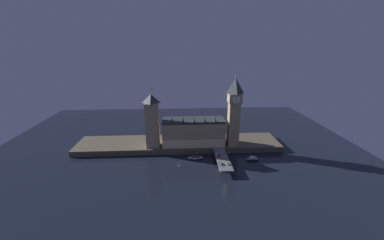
# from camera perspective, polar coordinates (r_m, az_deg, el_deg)

# --- Properties ---
(ground_plane) EXTENTS (400.00, 400.00, 0.00)m
(ground_plane) POSITION_cam_1_polar(r_m,az_deg,el_deg) (228.95, -3.21, -10.39)
(ground_plane) COLOR black
(embankment) EXTENTS (220.00, 42.00, 5.96)m
(embankment) POSITION_cam_1_polar(r_m,az_deg,el_deg) (262.70, -3.25, -5.77)
(embankment) COLOR brown
(embankment) RESTS_ON ground_plane
(parliament_hall) EXTENTS (65.02, 23.79, 33.19)m
(parliament_hall) POSITION_cam_1_polar(r_m,az_deg,el_deg) (250.48, 0.33, -2.82)
(parliament_hall) COLOR tan
(parliament_hall) RESTS_ON embankment
(clock_tower) EXTENTS (13.43, 13.54, 72.63)m
(clock_tower) POSITION_cam_1_polar(r_m,az_deg,el_deg) (243.83, 10.17, 2.40)
(clock_tower) COLOR tan
(clock_tower) RESTS_ON embankment
(victoria_tower) EXTENTS (13.31, 13.31, 61.78)m
(victoria_tower) POSITION_cam_1_polar(r_m,az_deg,el_deg) (242.95, -9.63, -0.18)
(victoria_tower) COLOR tan
(victoria_tower) RESTS_ON embankment
(bridge) EXTENTS (11.66, 46.00, 6.48)m
(bridge) POSITION_cam_1_polar(r_m,az_deg,el_deg) (225.92, 7.39, -9.64)
(bridge) COLOR slate
(bridge) RESTS_ON ground_plane
(car_northbound_lead) EXTENTS (2.07, 4.50, 1.57)m
(car_northbound_lead) POSITION_cam_1_polar(r_m,az_deg,el_deg) (227.62, 6.60, -8.62)
(car_northbound_lead) COLOR red
(car_northbound_lead) RESTS_ON bridge
(car_northbound_trail) EXTENTS (2.00, 3.85, 1.35)m
(car_northbound_trail) POSITION_cam_1_polar(r_m,az_deg,el_deg) (213.91, 7.31, -10.53)
(car_northbound_trail) COLOR navy
(car_northbound_trail) RESTS_ON bridge
(car_southbound_lead) EXTENTS (1.99, 3.86, 1.39)m
(car_southbound_lead) POSITION_cam_1_polar(r_m,az_deg,el_deg) (214.73, 8.69, -10.48)
(car_southbound_lead) COLOR yellow
(car_southbound_lead) RESTS_ON bridge
(car_southbound_trail) EXTENTS (2.09, 3.83, 1.46)m
(car_southbound_trail) POSITION_cam_1_polar(r_m,az_deg,el_deg) (230.38, 7.79, -8.35)
(car_southbound_trail) COLOR silver
(car_southbound_trail) RESTS_ON bridge
(pedestrian_near_rail) EXTENTS (0.38, 0.38, 1.77)m
(pedestrian_near_rail) POSITION_cam_1_polar(r_m,az_deg,el_deg) (214.86, 6.55, -10.27)
(pedestrian_near_rail) COLOR black
(pedestrian_near_rail) RESTS_ON bridge
(pedestrian_mid_walk) EXTENTS (0.38, 0.38, 1.72)m
(pedestrian_mid_walk) POSITION_cam_1_polar(r_m,az_deg,el_deg) (224.12, 8.80, -9.12)
(pedestrian_mid_walk) COLOR black
(pedestrian_mid_walk) RESTS_ON bridge
(pedestrian_far_rail) EXTENTS (0.38, 0.38, 1.68)m
(pedestrian_far_rail) POSITION_cam_1_polar(r_m,az_deg,el_deg) (236.24, 5.57, -7.51)
(pedestrian_far_rail) COLOR black
(pedestrian_far_rail) RESTS_ON bridge
(street_lamp_near) EXTENTS (1.34, 0.60, 5.92)m
(street_lamp_near) POSITION_cam_1_polar(r_m,az_deg,el_deg) (209.56, 6.67, -10.19)
(street_lamp_near) COLOR #2D3333
(street_lamp_near) RESTS_ON bridge
(street_lamp_mid) EXTENTS (1.34, 0.60, 6.76)m
(street_lamp_mid) POSITION_cam_1_polar(r_m,az_deg,el_deg) (224.18, 8.86, -8.17)
(street_lamp_mid) COLOR #2D3333
(street_lamp_mid) RESTS_ON bridge
(street_lamp_far) EXTENTS (1.34, 0.60, 6.17)m
(street_lamp_far) POSITION_cam_1_polar(r_m,az_deg,el_deg) (235.48, 5.47, -6.79)
(street_lamp_far) COLOR #2D3333
(street_lamp_far) RESTS_ON bridge
(boat_upstream) EXTENTS (16.24, 4.05, 3.65)m
(boat_upstream) POSITION_cam_1_polar(r_m,az_deg,el_deg) (235.46, 0.81, -9.15)
(boat_upstream) COLOR #B2A893
(boat_upstream) RESTS_ON ground_plane
(boat_downstream) EXTENTS (11.48, 4.69, 4.00)m
(boat_downstream) POSITION_cam_1_polar(r_m,az_deg,el_deg) (240.42, 14.43, -9.12)
(boat_downstream) COLOR #28282D
(boat_downstream) RESTS_ON ground_plane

